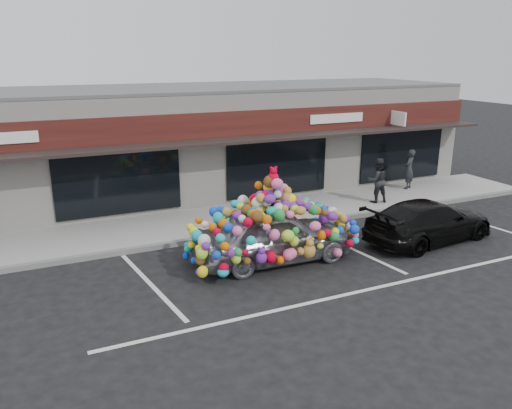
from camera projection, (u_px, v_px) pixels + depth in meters
name	position (u px, v px, depth m)	size (l,w,h in m)	color
ground	(268.00, 266.00, 13.65)	(90.00, 90.00, 0.00)	black
shop_building	(180.00, 141.00, 20.39)	(24.00, 7.20, 4.31)	white
sidewalk	(218.00, 221.00, 17.12)	(26.00, 3.00, 0.15)	#999994
kerb	(234.00, 235.00, 15.81)	(26.00, 0.18, 0.16)	slate
parking_stripe_left	(151.00, 284.00, 12.56)	(0.12, 4.40, 0.01)	silver
parking_stripe_mid	(350.00, 248.00, 14.92)	(0.12, 4.40, 0.01)	silver
parking_stripe_right	(482.00, 224.00, 17.05)	(0.12, 4.40, 0.01)	silver
lane_line	(380.00, 287.00, 12.43)	(14.00, 0.12, 0.01)	silver
toy_car	(273.00, 229.00, 13.76)	(3.21, 4.77, 2.76)	#AEB1B9
black_sedan	(429.00, 221.00, 15.33)	(4.43, 1.80, 1.29)	black
pedestrian_a	(409.00, 169.00, 20.70)	(0.60, 0.40, 1.66)	black
pedestrian_b	(377.00, 180.00, 18.78)	(0.82, 0.64, 1.69)	black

